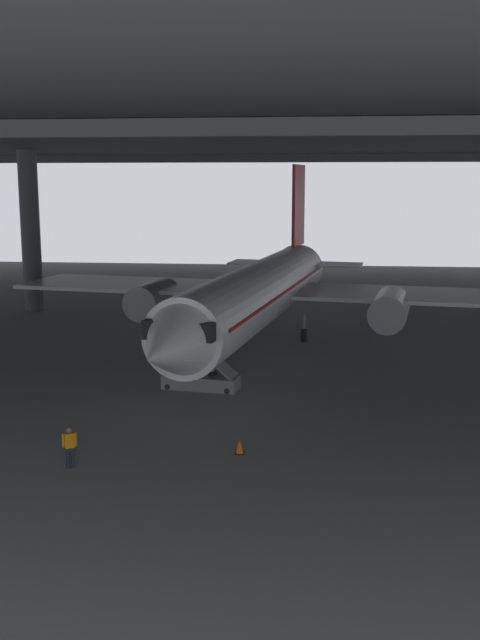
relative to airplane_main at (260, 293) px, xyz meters
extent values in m
plane|color=slate|center=(-1.08, -6.57, -3.53)|extent=(110.00, 110.00, 0.00)
cylinder|color=#4C4F54|center=(-19.83, 11.92, 3.02)|extent=(1.56, 1.56, 13.09)
cube|color=#38383D|center=(-1.08, 7.18, 10.16)|extent=(121.00, 99.00, 1.20)
cube|color=#4C4F54|center=(-1.08, -17.57, 9.16)|extent=(115.50, 0.50, 0.70)
cube|color=#4C4F54|center=(-1.08, 23.68, 9.16)|extent=(115.50, 0.50, 0.70)
cylinder|color=white|center=(-0.10, -0.63, 0.02)|extent=(8.35, 29.33, 3.90)
cone|color=white|center=(-2.62, -16.73, 0.02)|extent=(4.50, 5.22, 3.82)
cube|color=black|center=(-2.24, -14.29, 0.51)|extent=(3.70, 3.21, 0.86)
cone|color=white|center=(2.42, 15.47, 0.41)|extent=(4.24, 6.68, 3.32)
cube|color=red|center=(2.04, 13.04, 5.16)|extent=(0.90, 4.24, 6.38)
cube|color=white|center=(4.57, 11.56, 0.61)|extent=(5.40, 3.92, 0.16)
cube|color=white|center=(-0.82, 12.41, 0.61)|extent=(5.40, 3.92, 0.16)
cube|color=white|center=(10.61, 2.46, -0.37)|extent=(17.21, 9.53, 0.24)
cylinder|color=#9EA3A8|center=(8.35, 0.67, -1.05)|extent=(3.17, 5.38, 2.42)
cube|color=white|center=(-9.35, 5.59, -0.37)|extent=(17.21, 9.53, 0.24)
cylinder|color=#9EA3A8|center=(-7.75, 3.19, -1.05)|extent=(3.17, 5.38, 2.42)
cube|color=red|center=(-0.10, -0.63, 0.31)|extent=(8.10, 27.24, 0.16)
cylinder|color=#9EA3A8|center=(-1.61, -10.26, -2.28)|extent=(0.20, 0.20, 1.15)
cylinder|color=black|center=(-1.61, -10.26, -3.08)|extent=(0.44, 0.94, 0.90)
cylinder|color=#9EA3A8|center=(2.86, 1.78, -2.28)|extent=(0.20, 0.20, 1.15)
cylinder|color=black|center=(2.86, 1.78, -3.08)|extent=(0.44, 0.94, 0.90)
cylinder|color=#9EA3A8|center=(-2.18, 2.57, -2.28)|extent=(0.20, 0.20, 1.15)
cylinder|color=black|center=(-2.18, 2.57, -3.08)|extent=(0.44, 0.94, 0.90)
cube|color=slate|center=(-2.20, -10.35, -3.18)|extent=(4.10, 2.09, 0.70)
cube|color=slate|center=(-2.20, -10.35, -1.31)|extent=(3.79, 1.85, 3.14)
cube|color=slate|center=(-3.96, -10.07, 0.22)|extent=(1.29, 1.45, 0.12)
cylinder|color=black|center=(-4.05, -10.67, 0.72)|extent=(0.06, 0.06, 1.00)
cylinder|color=black|center=(-3.86, -9.48, 0.72)|extent=(0.06, 0.06, 1.00)
cylinder|color=black|center=(-3.89, -10.79, -3.38)|extent=(0.31, 0.16, 0.30)
cylinder|color=black|center=(-3.67, -9.41, -3.38)|extent=(0.31, 0.16, 0.30)
cylinder|color=black|center=(-0.73, -11.29, -3.38)|extent=(0.31, 0.16, 0.30)
cylinder|color=black|center=(-0.51, -9.90, -3.38)|extent=(0.31, 0.16, 0.30)
cylinder|color=#232838|center=(-5.45, -21.80, -3.13)|extent=(0.14, 0.14, 0.79)
cylinder|color=#232838|center=(-5.29, -21.72, -3.13)|extent=(0.14, 0.14, 0.79)
cube|color=orange|center=(-5.37, -21.76, -2.45)|extent=(0.42, 0.36, 0.56)
cylinder|color=orange|center=(-5.57, -21.86, -2.43)|extent=(0.09, 0.09, 0.53)
cylinder|color=orange|center=(-5.17, -21.65, -2.43)|extent=(0.09, 0.09, 0.53)
sphere|color=#8C6647|center=(-5.37, -21.76, -2.05)|extent=(0.21, 0.21, 0.21)
cylinder|color=#232838|center=(-3.67, -6.81, -3.10)|extent=(0.14, 0.14, 0.85)
cylinder|color=#232838|center=(-3.49, -6.81, -3.10)|extent=(0.14, 0.14, 0.85)
cube|color=orange|center=(-3.58, -6.81, -2.37)|extent=(0.36, 0.22, 0.60)
cylinder|color=orange|center=(-3.81, -6.81, -2.34)|extent=(0.09, 0.09, 0.57)
cylinder|color=orange|center=(-3.35, -6.81, -2.34)|extent=(0.09, 0.09, 0.57)
sphere|color=tan|center=(-3.58, -6.81, -1.94)|extent=(0.23, 0.23, 0.23)
cube|color=black|center=(0.81, -19.62, -3.51)|extent=(0.36, 0.36, 0.04)
cone|color=orange|center=(0.81, -19.62, -3.21)|extent=(0.30, 0.30, 0.56)
camera|label=1|loc=(3.80, -47.62, 7.09)|focal=42.09mm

